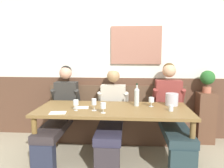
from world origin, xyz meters
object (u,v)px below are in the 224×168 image
Objects in this scene: person_center_left_seat at (172,110)px; wine_glass_near_bucket at (103,106)px; dining_table at (113,114)px; wine_bottle_green_tall at (137,96)px; ice_bucket at (172,99)px; wine_glass_by_bottle at (94,102)px; potted_plant at (207,79)px; water_tumbler_center at (171,108)px; wall_bench at (116,124)px; wine_glass_mid_right at (76,103)px; person_center_right_seat at (60,109)px; person_right_seat at (112,111)px; wine_glass_right_end at (151,100)px.

wine_glass_near_bucket is at bearing -149.18° from person_center_left_seat.
dining_table is 1.57× the size of person_center_left_seat.
ice_bucket is at bearing 7.73° from wine_bottle_green_tall.
wine_glass_near_bucket is (-0.98, -0.59, 0.18)m from person_center_left_seat.
potted_plant is (1.76, 0.86, 0.23)m from wine_glass_by_bottle.
person_center_left_seat is at bearing 22.97° from wine_glass_by_bottle.
wine_bottle_green_tall reaches higher than wine_glass_near_bucket.
wall_bench is at bearing 135.01° from water_tumbler_center.
wine_glass_mid_right is at bearing -158.74° from wine_bottle_green_tall.
person_center_left_seat reaches higher than wine_glass_near_bucket.
wall_bench is 1.11m from ice_bucket.
wine_glass_by_bottle is at bearing -106.68° from wall_bench.
person_center_right_seat reaches higher than person_right_seat.
wine_bottle_green_tall is at bearing 27.73° from wine_glass_by_bottle.
person_center_right_seat is 0.81m from person_right_seat.
person_center_right_seat is at bearing 172.77° from wine_bottle_green_tall.
water_tumbler_center is (1.27, 0.06, -0.06)m from wine_glass_mid_right.
dining_table is at bearing -164.74° from ice_bucket.
person_center_left_seat is 9.35× the size of wine_glass_mid_right.
wall_bench is 13.21× the size of ice_bucket.
wine_bottle_green_tall is at bearing -7.23° from person_center_right_seat.
potted_plant is (1.62, 0.97, 0.25)m from wine_glass_near_bucket.
wall_bench is at bearing 23.18° from person_center_right_seat.
person_center_left_seat is 0.46m from water_tumbler_center.
wine_bottle_green_tall is (-0.52, -0.07, 0.05)m from ice_bucket.
person_center_left_seat reaches higher than wine_glass_mid_right.
wall_bench reaches higher than wine_glass_near_bucket.
wine_glass_mid_right is at bearing -162.07° from dining_table.
wine_glass_right_end is (-0.31, -0.09, 0.01)m from ice_bucket.
wall_bench is at bearing 135.04° from wine_glass_right_end.
person_right_seat is 0.65m from wine_glass_right_end.
person_center_left_seat is 1.46m from wine_glass_mid_right.
wine_glass_right_end is at bearing 134.95° from water_tumbler_center.
wine_glass_near_bucket is at bearing -14.21° from wine_glass_mid_right.
dining_table is at bearing 17.93° from wine_glass_mid_right.
wine_glass_right_end is (1.40, -0.17, 0.21)m from person_center_right_seat.
wine_bottle_green_tall is 0.65m from wine_glass_by_bottle.
wine_glass_right_end is 0.83× the size of wine_glass_by_bottle.
person_center_right_seat is 0.64m from wine_glass_mid_right.
person_center_right_seat reaches higher than dining_table.
ice_bucket is 1.39m from wine_glass_mid_right.
wine_glass_mid_right is 0.39m from wine_glass_near_bucket.
wall_bench reaches higher than wine_glass_right_end.
water_tumbler_center is at bearing -44.99° from wall_bench.
potted_plant reaches higher than wine_bottle_green_tall.
ice_bucket is 0.32m from wine_glass_right_end.
person_right_seat reaches higher than wine_glass_near_bucket.
person_center_right_seat is at bearing 173.04° from wine_glass_right_end.
person_center_left_seat is at bearing 75.94° from ice_bucket.
wall_bench is 18.01× the size of wine_glass_right_end.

